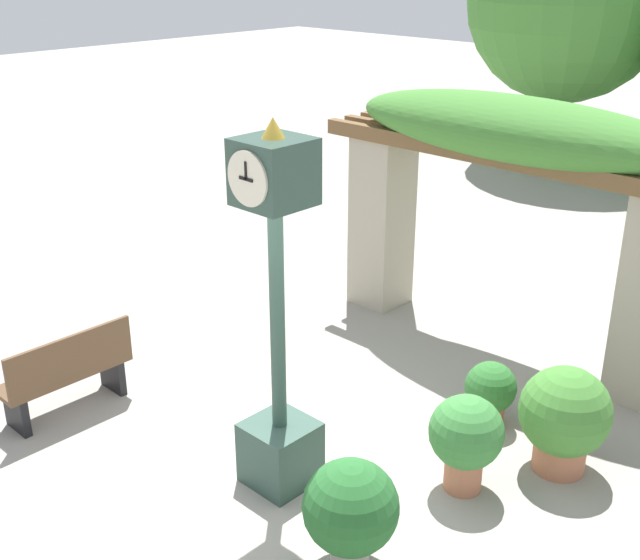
% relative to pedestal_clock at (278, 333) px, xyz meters
% --- Properties ---
extents(ground_plane, '(60.00, 60.00, 0.00)m').
position_rel_pedestal_clock_xyz_m(ground_plane, '(-0.08, 0.05, -1.45)').
color(ground_plane, gray).
extents(pedestal_clock, '(0.55, 0.56, 3.22)m').
position_rel_pedestal_clock_xyz_m(pedestal_clock, '(0.00, 0.00, 0.00)').
color(pedestal_clock, '#2D473D').
rests_on(pedestal_clock, ground).
extents(pergola, '(4.77, 1.22, 2.91)m').
position_rel_pedestal_clock_xyz_m(pergola, '(-0.08, 3.58, 0.65)').
color(pergola, '#A89E89').
rests_on(pergola, ground).
extents(potted_plant_near_left, '(0.65, 0.65, 0.89)m').
position_rel_pedestal_clock_xyz_m(potted_plant_near_left, '(1.22, 1.02, -0.93)').
color(potted_plant_near_left, '#B26B4C').
rests_on(potted_plant_near_left, ground).
extents(potted_plant_near_right, '(0.73, 0.73, 0.91)m').
position_rel_pedestal_clock_xyz_m(potted_plant_near_right, '(1.15, -0.37, -0.93)').
color(potted_plant_near_right, gray).
rests_on(potted_plant_near_right, ground).
extents(potted_plant_far_left, '(0.81, 0.81, 1.00)m').
position_rel_pedestal_clock_xyz_m(potted_plant_far_left, '(1.69, 1.85, -0.90)').
color(potted_plant_far_left, '#B26B4C').
rests_on(potted_plant_far_left, ground).
extents(potted_plant_far_right, '(0.51, 0.51, 0.66)m').
position_rel_pedestal_clock_xyz_m(potted_plant_far_right, '(0.81, 2.06, -1.09)').
color(potted_plant_far_right, '#9E563D').
rests_on(potted_plant_far_right, ground).
extents(park_bench, '(0.42, 1.34, 0.89)m').
position_rel_pedestal_clock_xyz_m(park_bench, '(-2.36, -0.69, -1.03)').
color(park_bench, brown).
rests_on(park_bench, ground).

